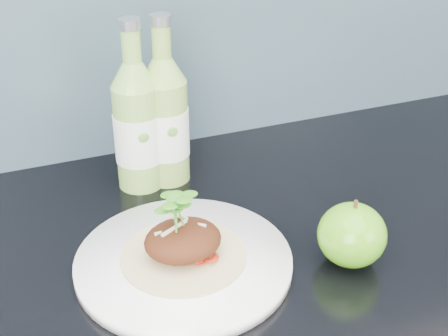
{
  "coord_description": "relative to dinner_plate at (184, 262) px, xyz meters",
  "views": [
    {
      "loc": [
        -0.24,
        1.02,
        1.41
      ],
      "look_at": [
        0.03,
        1.69,
        1.0
      ],
      "focal_mm": 50.0,
      "sensor_mm": 36.0,
      "label": 1
    }
  ],
  "objects": [
    {
      "name": "cider_bottle_right",
      "position": [
        0.05,
        0.23,
        0.09
      ],
      "size": [
        0.09,
        0.09,
        0.27
      ],
      "rotation": [
        0.0,
        0.0,
        -0.36
      ],
      "color": "#87B049",
      "rests_on": "kitchen_counter"
    },
    {
      "name": "pork_taco",
      "position": [
        0.0,
        0.0,
        0.04
      ],
      "size": [
        0.16,
        0.16,
        0.1
      ],
      "color": "tan",
      "rests_on": "dinner_plate"
    },
    {
      "name": "cider_bottle_left",
      "position": [
        0.0,
        0.23,
        0.09
      ],
      "size": [
        0.08,
        0.08,
        0.27
      ],
      "rotation": [
        0.0,
        0.0,
        0.17
      ],
      "color": "#82B74C",
      "rests_on": "kitchen_counter"
    },
    {
      "name": "dinner_plate",
      "position": [
        0.0,
        0.0,
        0.0
      ],
      "size": [
        0.33,
        0.33,
        0.02
      ],
      "color": "white",
      "rests_on": "kitchen_counter"
    },
    {
      "name": "green_apple",
      "position": [
        0.21,
        -0.07,
        0.03
      ],
      "size": [
        0.11,
        0.11,
        0.09
      ],
      "rotation": [
        0.0,
        0.0,
        0.27
      ],
      "color": "#3B9510",
      "rests_on": "kitchen_counter"
    }
  ]
}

